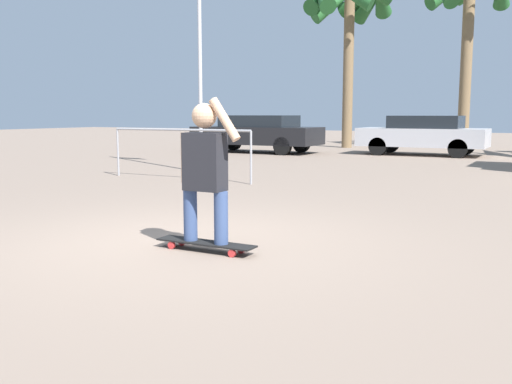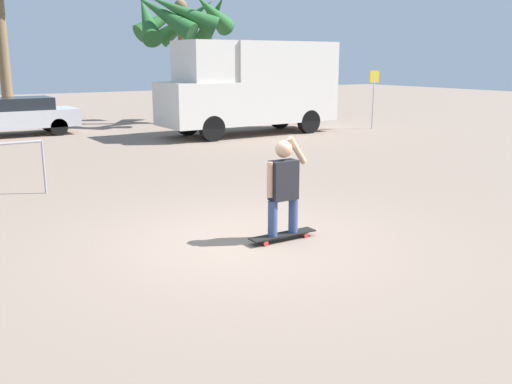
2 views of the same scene
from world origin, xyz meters
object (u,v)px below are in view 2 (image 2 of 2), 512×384
street_sign (374,91)px  camper_van (253,85)px  skateboard (283,235)px  parked_car_silver (15,115)px  person_skateboarder (283,182)px  palm_tree_near_van (181,18)px

street_sign → camper_van: bearing=166.2°
skateboard → camper_van: (6.23, 10.74, 1.67)m
skateboard → parked_car_silver: 14.84m
person_skateboarder → camper_van: (6.23, 10.74, 0.87)m
skateboard → person_skateboarder: (-0.00, -0.00, 0.80)m
skateboard → parked_car_silver: bearing=94.0°
camper_van → parked_car_silver: size_ratio=1.55×
skateboard → palm_tree_near_van: palm_tree_near_van is taller
person_skateboarder → skateboard: bearing=0.0°
palm_tree_near_van → skateboard: bearing=-110.4°
parked_car_silver → palm_tree_near_van: palm_tree_near_van is taller
camper_van → parked_car_silver: camper_van is taller
parked_car_silver → palm_tree_near_van: 7.56m
person_skateboarder → palm_tree_near_van: 16.59m
street_sign → skateboard: bearing=-138.8°
person_skateboarder → street_sign: (10.95, 9.58, 0.55)m
skateboard → parked_car_silver: size_ratio=0.26×
skateboard → palm_tree_near_van: size_ratio=0.20×
skateboard → street_sign: 14.61m
camper_van → street_sign: bearing=-13.8°
parked_car_silver → street_sign: bearing=-23.5°
parked_car_silver → person_skateboarder: bearing=-86.0°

